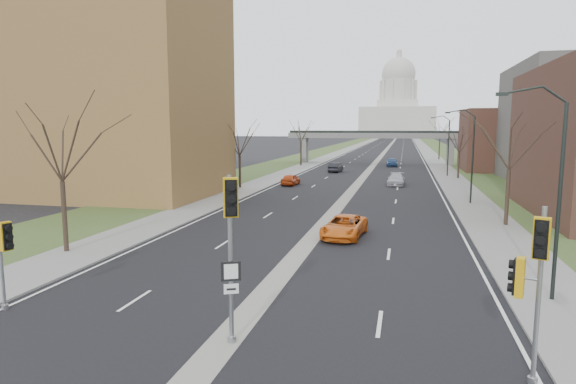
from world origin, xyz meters
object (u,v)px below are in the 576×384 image
at_px(car_right_near, 344,226).
at_px(car_right_mid, 396,179).
at_px(signal_pole_median, 231,229).
at_px(car_right_far, 392,162).
at_px(signal_pole_right, 532,270).
at_px(car_left_near, 291,179).
at_px(car_left_far, 336,167).

xyz_separation_m(car_right_near, car_right_mid, (2.76, 29.87, 0.01)).
relative_size(signal_pole_median, car_right_far, 1.21).
bearing_deg(signal_pole_right, car_left_near, 129.84).
xyz_separation_m(car_left_near, car_right_far, (11.42, 32.08, 0.08)).
height_order(car_left_near, car_right_far, car_right_far).
xyz_separation_m(car_right_near, car_right_far, (1.45, 58.92, 0.08)).
bearing_deg(car_left_far, car_right_near, 103.81).
height_order(car_left_far, car_right_mid, car_left_far).
distance_m(signal_pole_median, car_right_far, 75.76).
relative_size(car_right_near, car_right_far, 1.10).
height_order(signal_pole_median, car_left_far, signal_pole_median).
bearing_deg(signal_pole_median, car_left_far, 70.34).
distance_m(signal_pole_right, car_right_mid, 47.18).
bearing_deg(car_right_far, car_left_far, -126.26).
relative_size(signal_pole_right, car_right_mid, 1.02).
relative_size(car_left_near, car_right_mid, 0.85).
distance_m(signal_pole_median, car_left_far, 62.49).
xyz_separation_m(car_left_far, car_right_mid, (9.73, -15.59, -0.03)).
xyz_separation_m(car_left_far, car_right_far, (8.42, 13.46, 0.04)).
height_order(car_right_mid, car_right_far, car_right_far).
xyz_separation_m(signal_pole_right, car_left_far, (-14.13, 62.50, -2.56)).
height_order(signal_pole_median, car_right_near, signal_pole_median).
bearing_deg(car_left_near, signal_pole_median, 103.66).
height_order(car_right_near, car_right_mid, car_right_mid).
bearing_deg(car_right_near, car_right_mid, 90.41).
xyz_separation_m(signal_pole_right, car_right_near, (-7.16, 17.04, -2.60)).
height_order(car_left_far, car_right_near, car_left_far).
bearing_deg(signal_pole_right, car_right_near, 131.31).
distance_m(car_left_near, car_right_near, 28.63).
height_order(signal_pole_median, car_left_near, signal_pole_median).
bearing_deg(car_right_mid, car_left_near, -164.84).
xyz_separation_m(car_left_near, car_right_near, (9.96, -26.84, -0.00)).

